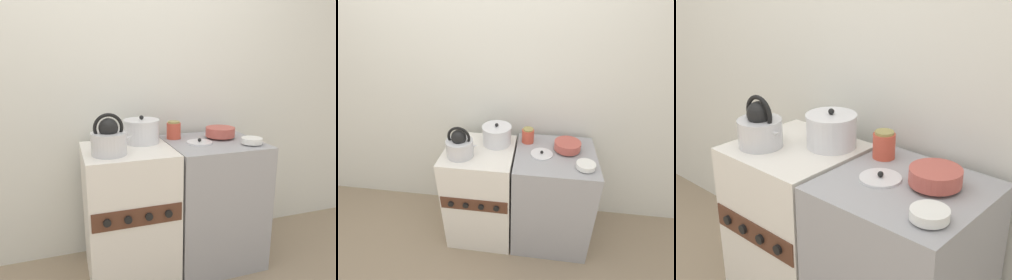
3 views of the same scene
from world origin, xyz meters
TOP-DOWN VIEW (x-y plane):
  - wall_back at (0.00, 0.65)m, footprint 7.00×0.06m
  - stove at (-0.00, 0.26)m, footprint 0.54×0.55m
  - counter at (0.59, 0.29)m, footprint 0.62×0.58m
  - kettle at (-0.12, 0.17)m, footprint 0.25×0.20m
  - cooking_pot at (0.12, 0.38)m, footprint 0.23×0.23m
  - enamel_bowl at (0.68, 0.36)m, footprint 0.20×0.20m
  - small_ceramic_bowl at (0.79, 0.13)m, footprint 0.14×0.14m
  - storage_jar at (0.37, 0.45)m, footprint 0.10×0.10m
  - loose_pot_lid at (0.49, 0.27)m, footprint 0.17×0.17m

SIDE VIEW (x-z plane):
  - counter at x=0.59m, z-range 0.00..0.87m
  - stove at x=0.00m, z-range 0.00..0.87m
  - loose_pot_lid at x=0.49m, z-range 0.85..0.89m
  - small_ceramic_bowl at x=0.79m, z-range 0.87..0.91m
  - enamel_bowl at x=0.68m, z-range 0.87..0.95m
  - storage_jar at x=0.37m, z-range 0.86..0.99m
  - cooking_pot at x=0.12m, z-range 0.86..1.04m
  - kettle at x=-0.12m, z-range 0.84..1.08m
  - wall_back at x=0.00m, z-range 0.00..2.50m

